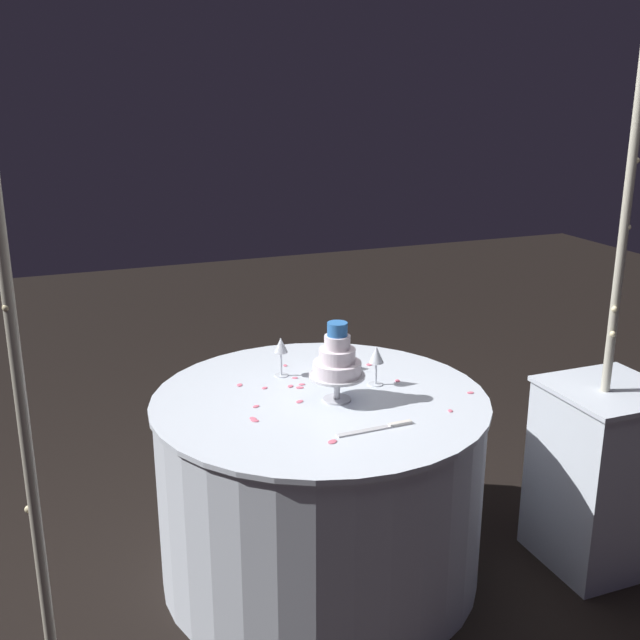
# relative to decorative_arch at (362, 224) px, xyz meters

# --- Properties ---
(ground_plane) EXTENTS (12.00, 12.00, 0.00)m
(ground_plane) POSITION_rel_decorative_arch_xyz_m (-0.00, -0.38, -1.54)
(ground_plane) COLOR black
(decorative_arch) EXTENTS (2.22, 0.06, 2.35)m
(decorative_arch) POSITION_rel_decorative_arch_xyz_m (0.00, 0.00, 0.00)
(decorative_arch) COLOR #B7B29E
(decorative_arch) RESTS_ON ground
(main_table) EXTENTS (1.34, 1.34, 0.79)m
(main_table) POSITION_rel_decorative_arch_xyz_m (-0.00, -0.38, -1.15)
(main_table) COLOR silver
(main_table) RESTS_ON ground
(side_table) EXTENTS (0.47, 0.47, 0.80)m
(side_table) POSITION_rel_decorative_arch_xyz_m (-1.13, -0.02, -1.14)
(side_table) COLOR silver
(side_table) RESTS_ON ground
(tiered_cake) EXTENTS (0.22, 0.22, 0.32)m
(tiered_cake) POSITION_rel_decorative_arch_xyz_m (-0.05, -0.32, -0.59)
(tiered_cake) COLOR silver
(tiered_cake) RESTS_ON main_table
(wine_glass_0) EXTENTS (0.06, 0.06, 0.17)m
(wine_glass_0) POSITION_rel_decorative_arch_xyz_m (0.07, -0.65, -0.63)
(wine_glass_0) COLOR silver
(wine_glass_0) RESTS_ON main_table
(wine_glass_1) EXTENTS (0.06, 0.06, 0.17)m
(wine_glass_1) POSITION_rel_decorative_arch_xyz_m (-0.26, -0.42, -0.63)
(wine_glass_1) COLOR silver
(wine_glass_1) RESTS_ON main_table
(wine_glass_2) EXTENTS (0.07, 0.07, 0.16)m
(wine_glass_2) POSITION_rel_decorative_arch_xyz_m (-0.16, -0.64, -0.63)
(wine_glass_2) COLOR silver
(wine_glass_2) RESTS_ON main_table
(cake_knife) EXTENTS (0.30, 0.03, 0.01)m
(cake_knife) POSITION_rel_decorative_arch_xyz_m (-0.09, -0.02, -0.75)
(cake_knife) COLOR silver
(cake_knife) RESTS_ON main_table
(rose_petal_0) EXTENTS (0.03, 0.04, 0.00)m
(rose_petal_0) POSITION_rel_decorative_arch_xyz_m (0.31, -0.27, -0.75)
(rose_petal_0) COLOR #EA6B84
(rose_petal_0) RESTS_ON main_table
(rose_petal_1) EXTENTS (0.04, 0.03, 0.00)m
(rose_petal_1) POSITION_rel_decorative_arch_xyz_m (0.04, -0.50, -0.75)
(rose_petal_1) COLOR #EA6B84
(rose_petal_1) RESTS_ON main_table
(rose_petal_2) EXTENTS (0.03, 0.03, 0.00)m
(rose_petal_2) POSITION_rel_decorative_arch_xyz_m (0.02, -0.52, -0.75)
(rose_petal_2) COLOR #EA6B84
(rose_petal_2) RESTS_ON main_table
(rose_petal_3) EXTENTS (0.03, 0.03, 0.00)m
(rose_petal_3) POSITION_rel_decorative_arch_xyz_m (0.18, -0.54, -0.75)
(rose_petal_3) COLOR #EA6B84
(rose_petal_3) RESTS_ON main_table
(rose_petal_4) EXTENTS (0.04, 0.04, 0.00)m
(rose_petal_4) POSITION_rel_decorative_arch_xyz_m (0.09, -0.36, -0.75)
(rose_petal_4) COLOR #EA6B84
(rose_petal_4) RESTS_ON main_table
(rose_petal_5) EXTENTS (0.03, 0.03, 0.00)m
(rose_petal_5) POSITION_rel_decorative_arch_xyz_m (0.26, -0.38, -0.75)
(rose_petal_5) COLOR #EA6B84
(rose_petal_5) RESTS_ON main_table
(rose_petal_6) EXTENTS (0.03, 0.03, 0.00)m
(rose_petal_6) POSITION_rel_decorative_arch_xyz_m (-0.36, -0.42, -0.75)
(rose_petal_6) COLOR #EA6B84
(rose_petal_6) RESTS_ON main_table
(rose_petal_7) EXTENTS (0.04, 0.04, 0.00)m
(rose_petal_7) POSITION_rel_decorative_arch_xyz_m (0.31, -0.25, -0.75)
(rose_petal_7) COLOR #EA6B84
(rose_petal_7) RESTS_ON main_table
(rose_petal_8) EXTENTS (0.05, 0.04, 0.00)m
(rose_petal_8) POSITION_rel_decorative_arch_xyz_m (0.11, 0.01, -0.75)
(rose_petal_8) COLOR #EA6B84
(rose_petal_8) RESTS_ON main_table
(rose_petal_9) EXTENTS (0.04, 0.04, 0.00)m
(rose_petal_9) POSITION_rel_decorative_arch_xyz_m (0.07, -0.52, -0.75)
(rose_petal_9) COLOR #EA6B84
(rose_petal_9) RESTS_ON main_table
(rose_petal_10) EXTENTS (0.04, 0.04, 0.00)m
(rose_petal_10) POSITION_rel_decorative_arch_xyz_m (-0.20, -0.54, -0.75)
(rose_petal_10) COLOR #EA6B84
(rose_petal_10) RESTS_ON main_table
(rose_petal_11) EXTENTS (0.04, 0.04, 0.00)m
(rose_petal_11) POSITION_rel_decorative_arch_xyz_m (-0.34, -0.64, -0.75)
(rose_petal_11) COLOR #EA6B84
(rose_petal_11) RESTS_ON main_table
(rose_petal_12) EXTENTS (0.03, 0.03, 0.00)m
(rose_petal_12) POSITION_rel_decorative_arch_xyz_m (0.02, -0.60, -0.75)
(rose_petal_12) COLOR #EA6B84
(rose_petal_12) RESTS_ON main_table
(rose_petal_13) EXTENTS (0.03, 0.03, 0.00)m
(rose_petal_13) POSITION_rel_decorative_arch_xyz_m (-0.41, -0.07, -0.75)
(rose_petal_13) COLOR #EA6B84
(rose_petal_13) RESTS_ON main_table
(rose_petal_14) EXTENTS (0.03, 0.04, 0.00)m
(rose_petal_14) POSITION_rel_decorative_arch_xyz_m (0.26, -0.61, -0.75)
(rose_petal_14) COLOR #EA6B84
(rose_petal_14) RESTS_ON main_table
(rose_petal_15) EXTENTS (0.02, 0.03, 0.00)m
(rose_petal_15) POSITION_rel_decorative_arch_xyz_m (0.01, -0.76, -0.75)
(rose_petal_15) COLOR #EA6B84
(rose_petal_15) RESTS_ON main_table
(rose_petal_16) EXTENTS (0.03, 0.02, 0.00)m
(rose_petal_16) POSITION_rel_decorative_arch_xyz_m (-0.58, -0.19, -0.75)
(rose_petal_16) COLOR #EA6B84
(rose_petal_16) RESTS_ON main_table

